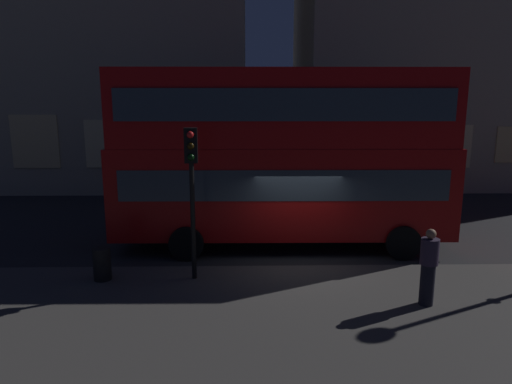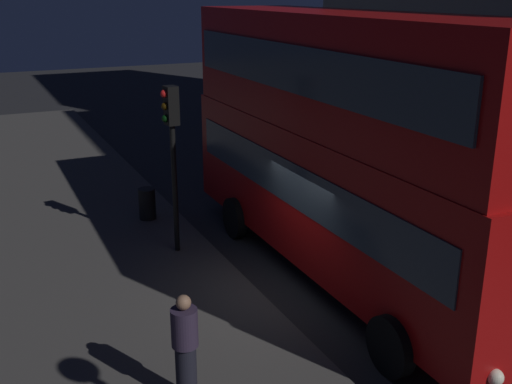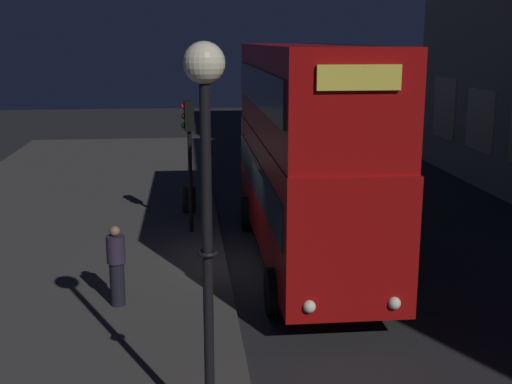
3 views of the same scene
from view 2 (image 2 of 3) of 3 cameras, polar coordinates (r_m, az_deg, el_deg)
The scene contains 6 objects.
ground_plane at distance 12.69m, azimuth 2.69°, elevation -9.52°, with size 80.00×80.00×0.00m, color #232326.
sidewalk_slab at distance 11.48m, azimuth -21.80°, elevation -13.87°, with size 44.00×9.47×0.12m, color #423F3D.
double_decker_bus at distance 12.69m, azimuth 8.33°, elevation 5.15°, with size 10.51×2.87×5.52m.
traffic_light_near_kerb at distance 13.64m, azimuth -7.86°, elevation 5.30°, with size 0.34×0.37×3.84m.
pedestrian at distance 9.15m, azimuth -6.61°, elevation -14.30°, with size 0.39×0.39×1.75m.
litter_bin at distance 16.44m, azimuth -10.11°, elevation -1.08°, with size 0.45×0.45×0.83m, color black.
Camera 2 is at (9.86, -5.34, 5.93)m, focal length 42.91 mm.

